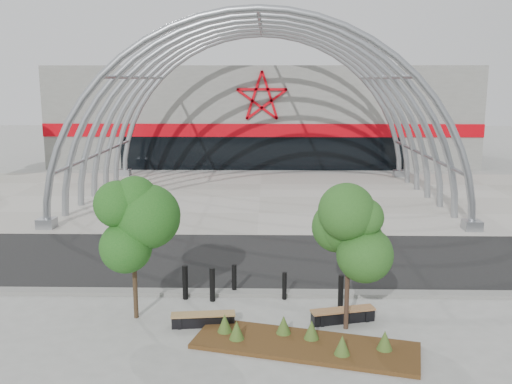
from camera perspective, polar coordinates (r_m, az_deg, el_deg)
The scene contains 16 objects.
ground at distance 19.24m, azimuth -0.25°, elevation -9.96°, with size 140.00×140.00×0.00m, color gray.
road at distance 22.53m, azimuth -0.03°, elevation -6.72°, with size 140.00×7.00×0.02m, color black.
forecourt at distance 34.15m, azimuth 0.39°, elevation -0.51°, with size 60.00×17.00×0.04m, color #A6A196.
kerb at distance 18.98m, azimuth -0.27°, elevation -10.06°, with size 60.00×0.50×0.12m, color slate.
arena_building at distance 51.47m, azimuth 0.67°, elevation 7.89°, with size 34.00×15.24×8.00m.
vault_canopy at distance 34.15m, azimuth 0.39°, elevation -0.51°, with size 20.80×15.80×20.36m.
planting_bed at distance 15.59m, azimuth 4.63°, elevation -14.67°, with size 6.15×3.23×0.62m.
street_tree_0 at distance 16.72m, azimuth -12.28°, elevation -2.57°, with size 1.85×1.85×4.22m.
street_tree_1 at distance 15.87m, azimuth 9.27°, elevation -4.21°, with size 1.63×1.63×3.85m.
bench_0 at distance 16.77m, azimuth -5.30°, elevation -12.61°, with size 1.86×0.61×0.38m.
bench_1 at distance 17.14m, azimuth 8.68°, elevation -12.12°, with size 1.94×0.88×0.40m.
bollard_0 at distance 18.60m, azimuth -7.09°, elevation -8.95°, with size 0.18×0.18×1.12m, color black.
bollard_1 at distance 19.00m, azimuth -2.20°, elevation -8.66°, with size 0.16×0.16×0.98m, color black.
bollard_2 at distance 18.36m, azimuth -4.39°, elevation -9.21°, with size 0.18×0.18×1.10m, color black.
bollard_3 at distance 18.50m, azimuth 2.86°, elevation -9.35°, with size 0.14×0.14×0.90m, color black.
bollard_4 at distance 18.06m, azimuth 8.47°, elevation -9.78°, with size 0.16×0.16×1.03m, color black.
Camera 1 is at (0.45, -17.94, 6.93)m, focal length 40.00 mm.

